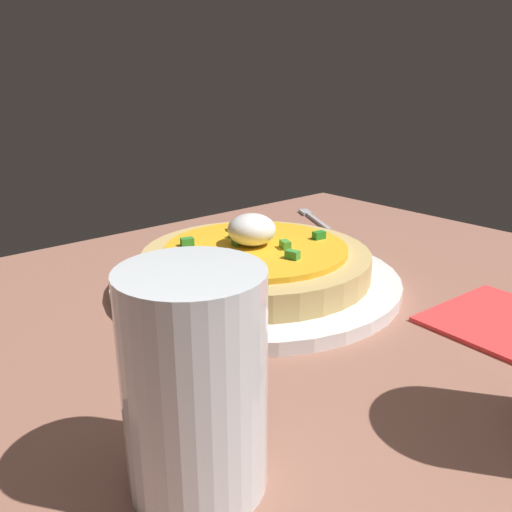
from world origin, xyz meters
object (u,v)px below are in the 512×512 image
cup_far (195,394)px  plate (256,280)px  fork (313,218)px  pizza (256,259)px

cup_far → plate: bearing=-137.0°
plate → fork: (-23.93, -14.61, -0.39)cm
pizza → cup_far: size_ratio=1.93×
plate → cup_far: 27.90cm
cup_far → fork: cup_far is taller
plate → fork: bearing=-148.6°
pizza → fork: bearing=-148.6°
pizza → fork: (-23.94, -14.58, -2.66)cm
plate → fork: plate is taller
cup_far → fork: (-44.04, -33.36, -5.09)cm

